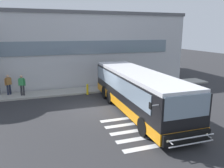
{
  "coord_description": "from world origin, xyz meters",
  "views": [
    {
      "loc": [
        -3.59,
        -14.31,
        5.21
      ],
      "look_at": [
        1.57,
        0.62,
        1.5
      ],
      "focal_mm": 35.79,
      "sensor_mm": 36.0,
      "label": 1
    }
  ],
  "objects_px": {
    "bus_main_foreground": "(137,92)",
    "passenger_by_doorway": "(22,84)",
    "passenger_near_column": "(8,84)",
    "safety_bollard_yellow": "(87,89)"
  },
  "relations": [
    {
      "from": "passenger_near_column",
      "to": "safety_bollard_yellow",
      "type": "distance_m",
      "value": 6.44
    },
    {
      "from": "bus_main_foreground",
      "to": "passenger_near_column",
      "type": "height_order",
      "value": "bus_main_foreground"
    },
    {
      "from": "bus_main_foreground",
      "to": "passenger_by_doorway",
      "type": "xyz_separation_m",
      "value": [
        -7.36,
        6.01,
        -0.25
      ]
    },
    {
      "from": "safety_bollard_yellow",
      "to": "bus_main_foreground",
      "type": "bearing_deg",
      "value": -66.16
    },
    {
      "from": "passenger_near_column",
      "to": "safety_bollard_yellow",
      "type": "xyz_separation_m",
      "value": [
        6.21,
        -1.59,
        -0.63
      ]
    },
    {
      "from": "bus_main_foreground",
      "to": "passenger_by_doorway",
      "type": "bearing_deg",
      "value": 140.77
    },
    {
      "from": "bus_main_foreground",
      "to": "passenger_near_column",
      "type": "relative_size",
      "value": 6.68
    },
    {
      "from": "passenger_by_doorway",
      "to": "safety_bollard_yellow",
      "type": "distance_m",
      "value": 5.28
    },
    {
      "from": "bus_main_foreground",
      "to": "passenger_by_doorway",
      "type": "height_order",
      "value": "bus_main_foreground"
    },
    {
      "from": "passenger_near_column",
      "to": "safety_bollard_yellow",
      "type": "bearing_deg",
      "value": -14.36
    }
  ]
}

